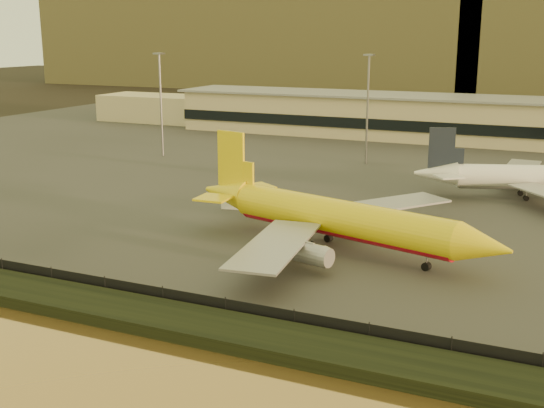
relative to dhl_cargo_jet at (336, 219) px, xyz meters
The scene contains 11 objects.
ground 16.34m from the dhl_cargo_jet, 108.15° to the right, with size 900.00×900.00×0.00m, color black.
embankment 32.48m from the dhl_cargo_jet, 98.69° to the right, with size 320.00×7.00×1.40m, color black.
tarmac 80.42m from the dhl_cargo_jet, 93.48° to the left, with size 320.00×220.00×0.20m, color #2D2D2D.
perimeter_fence 28.49m from the dhl_cargo_jet, 99.92° to the right, with size 300.00×0.05×2.20m, color black.
terminal_building 112.39m from the dhl_cargo_jet, 99.94° to the left, with size 202.00×25.00×12.60m.
apron_light_masts 61.97m from the dhl_cargo_jet, 80.44° to the left, with size 152.20×12.20×25.40m.
distant_hills 327.24m from the dhl_cargo_jet, 94.50° to the left, with size 470.00×160.00×70.00m.
dhl_cargo_jet is the anchor object (origin of this frame).
white_narrowbody_jet 50.83m from the dhl_cargo_jet, 61.47° to the left, with size 44.32×42.03×13.11m.
gse_vehicle_yellow 15.74m from the dhl_cargo_jet, 35.91° to the left, with size 4.39×1.98×1.98m, color yellow.
gse_vehicle_white 28.47m from the dhl_cargo_jet, 148.18° to the left, with size 4.02×1.81×1.81m, color white.
Camera 1 is at (34.70, -73.56, 30.14)m, focal length 45.00 mm.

